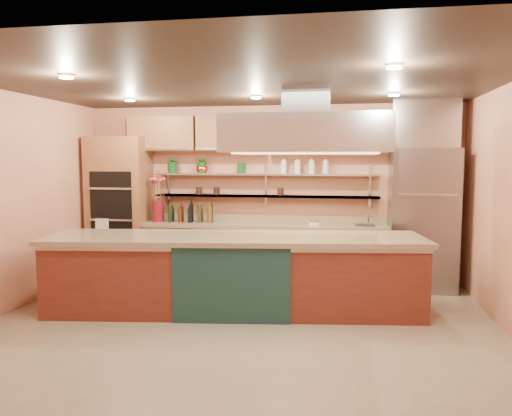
% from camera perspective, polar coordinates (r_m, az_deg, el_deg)
% --- Properties ---
extents(floor, '(6.00, 5.00, 0.02)m').
position_cam_1_polar(floor, '(5.98, -1.97, -13.49)').
color(floor, gray).
rests_on(floor, ground).
extents(ceiling, '(6.00, 5.00, 0.02)m').
position_cam_1_polar(ceiling, '(5.71, -2.06, 14.21)').
color(ceiling, black).
rests_on(ceiling, wall_back).
extents(wall_back, '(6.00, 0.04, 2.80)m').
position_cam_1_polar(wall_back, '(8.13, 1.53, 1.78)').
color(wall_back, tan).
rests_on(wall_back, floor).
extents(wall_front, '(6.00, 0.04, 2.80)m').
position_cam_1_polar(wall_front, '(3.28, -10.84, -4.10)').
color(wall_front, tan).
rests_on(wall_front, floor).
extents(wall_left, '(0.04, 5.00, 2.80)m').
position_cam_1_polar(wall_left, '(6.93, -27.11, 0.48)').
color(wall_left, tan).
rests_on(wall_left, floor).
extents(oven_stack, '(0.95, 0.64, 2.30)m').
position_cam_1_polar(oven_stack, '(8.54, -15.29, 0.08)').
color(oven_stack, brown).
rests_on(oven_stack, floor).
extents(refrigerator, '(0.95, 0.72, 2.10)m').
position_cam_1_polar(refrigerator, '(7.82, 18.45, -1.25)').
color(refrigerator, gray).
rests_on(refrigerator, floor).
extents(back_counter, '(3.84, 0.64, 0.93)m').
position_cam_1_polar(back_counter, '(7.96, 0.85, -5.09)').
color(back_counter, '#9E795F').
rests_on(back_counter, floor).
extents(wall_shelf_lower, '(3.60, 0.26, 0.03)m').
position_cam_1_polar(wall_shelf_lower, '(8.01, 1.05, 1.36)').
color(wall_shelf_lower, '#B5B8BD').
rests_on(wall_shelf_lower, wall_back).
extents(wall_shelf_upper, '(3.60, 0.26, 0.03)m').
position_cam_1_polar(wall_shelf_upper, '(7.99, 1.05, 3.86)').
color(wall_shelf_upper, '#B5B8BD').
rests_on(wall_shelf_upper, wall_back).
extents(upper_cabinets, '(4.60, 0.36, 0.55)m').
position_cam_1_polar(upper_cabinets, '(7.94, 1.37, 8.54)').
color(upper_cabinets, brown).
rests_on(upper_cabinets, wall_back).
extents(range_hood, '(2.00, 1.00, 0.45)m').
position_cam_1_polar(range_hood, '(6.15, 5.78, 8.42)').
color(range_hood, '#B5B8BD').
rests_on(range_hood, ceiling).
extents(ceiling_downlights, '(4.00, 2.80, 0.02)m').
position_cam_1_polar(ceiling_downlights, '(5.90, -1.66, 13.64)').
color(ceiling_downlights, '#FFE5A5').
rests_on(ceiling_downlights, ceiling).
extents(island, '(4.76, 1.60, 0.97)m').
position_cam_1_polar(island, '(6.44, -2.47, -7.48)').
color(island, maroon).
rests_on(island, floor).
extents(flower_vase, '(0.23, 0.23, 0.34)m').
position_cam_1_polar(flower_vase, '(8.26, -11.13, -0.35)').
color(flower_vase, maroon).
rests_on(flower_vase, back_counter).
extents(oil_bottle_cluster, '(0.77, 0.23, 0.25)m').
position_cam_1_polar(oil_bottle_cluster, '(8.09, -7.50, -0.75)').
color(oil_bottle_cluster, black).
rests_on(oil_bottle_cluster, back_counter).
extents(kitchen_scale, '(0.17, 0.14, 0.08)m').
position_cam_1_polar(kitchen_scale, '(7.75, 6.68, -1.63)').
color(kitchen_scale, silver).
rests_on(kitchen_scale, back_counter).
extents(bar_faucet, '(0.04, 0.04, 0.24)m').
position_cam_1_polar(bar_faucet, '(7.85, 12.72, -1.06)').
color(bar_faucet, silver).
rests_on(bar_faucet, back_counter).
extents(copper_kettle, '(0.17, 0.17, 0.14)m').
position_cam_1_polar(copper_kettle, '(8.21, -6.10, 4.46)').
color(copper_kettle, '#C44C2D').
rests_on(copper_kettle, wall_shelf_upper).
extents(green_canister, '(0.18, 0.18, 0.16)m').
position_cam_1_polar(green_canister, '(8.06, -1.67, 4.57)').
color(green_canister, '#0E4214').
rests_on(green_canister, wall_shelf_upper).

